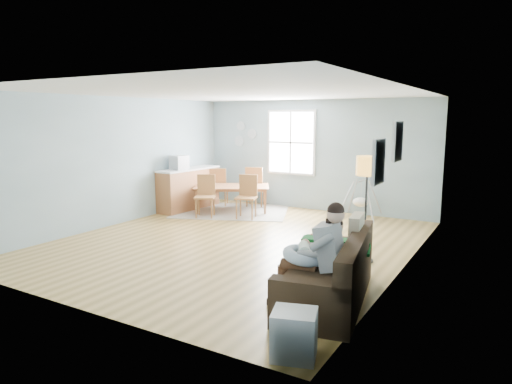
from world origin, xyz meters
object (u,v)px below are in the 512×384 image
Objects in this scene: chair_se at (247,193)px; counter at (189,188)px; dining_table at (232,199)px; chair_nw at (219,184)px; baby_swing at (361,201)px; sofa at (332,278)px; father at (317,252)px; monitor at (179,162)px; floor_lamp at (367,175)px; chair_sw at (206,193)px; toddler at (329,242)px; chair_ne at (255,184)px; storage_cube at (293,334)px.

counter is at bearing 175.51° from chair_se.
chair_nw is (-0.69, 0.43, 0.25)m from dining_table.
baby_swing is (2.95, 0.84, 0.07)m from dining_table.
sofa is at bearing -42.60° from chair_nw.
monitor is at bearing 144.49° from father.
father is at bearing -88.61° from floor_lamp.
chair_nw reaches higher than chair_sw.
floor_lamp reaches higher than chair_se.
baby_swing is at bearing 15.54° from counter.
toddler reaches higher than dining_table.
chair_ne is at bearing 75.94° from chair_sw.
toddler is at bearing -35.70° from chair_sw.
chair_se is (-3.59, 5.04, 0.33)m from storage_cube.
monitor is 0.47× the size of baby_swing.
floor_lamp is 1.88× the size of baby_swing.
storage_cube is at bearing -79.87° from toddler.
chair_se is (-3.41, 3.56, 0.27)m from sofa.
chair_sw is at bearing -134.24° from dining_table.
baby_swing is (-1.05, 4.65, -0.31)m from toddler.
chair_ne is (-0.50, 1.20, 0.03)m from chair_se.
father reaches higher than chair_se.
monitor is at bearing -132.61° from chair_ne.
baby_swing is at bearing 6.56° from chair_nw.
counter reaches higher than chair_nw.
chair_se reaches higher than storage_cube.
toddler is (-0.04, 0.49, -0.00)m from father.
monitor reaches higher than baby_swing.
monitor reaches higher than chair_nw.
floor_lamp reaches higher than monitor.
chair_ne reaches higher than storage_cube.
chair_se is at bearing 133.79° from sofa.
chair_se is 1.10× the size of baby_swing.
floor_lamp is at bearing 91.39° from father.
baby_swing reaches higher than storage_cube.
sofa is 0.46m from toddler.
baby_swing is (-1.04, 3.08, -1.00)m from floor_lamp.
floor_lamp is at bearing 90.50° from toddler.
floor_lamp is at bearing -38.45° from chair_ne.
chair_sw is (-0.20, -0.79, 0.24)m from dining_table.
toddler is 4.78m from baby_swing.
father is at bearing -38.03° from counter.
dining_table is 0.85m from chair_se.
monitor is at bearing 148.09° from toddler.
chair_nw is 0.82m from counter.
sofa reaches higher than dining_table.
counter is at bearing 89.24° from monitor.
sofa is 6.52m from chair_nw.
father is 1.63× the size of toddler.
counter is at bearing 136.16° from storage_cube.
baby_swing is at bearing 102.04° from storage_cube.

